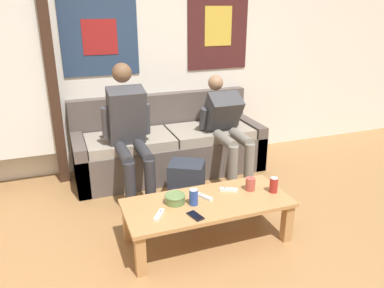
% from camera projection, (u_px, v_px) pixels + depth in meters
% --- Properties ---
extents(wall_back, '(10.00, 0.07, 2.55)m').
position_uv_depth(wall_back, '(154.00, 51.00, 4.09)').
color(wall_back, white).
rests_on(wall_back, ground_plane).
extents(couch, '(2.03, 0.74, 0.82)m').
position_uv_depth(couch, '(169.00, 147.00, 4.13)').
color(couch, '#564C47').
rests_on(couch, ground_plane).
extents(coffee_table, '(1.28, 0.55, 0.34)m').
position_uv_depth(coffee_table, '(208.00, 207.00, 2.88)').
color(coffee_table, '#B27F4C').
rests_on(coffee_table, ground_plane).
extents(person_seated_adult, '(0.47, 0.87, 1.25)m').
position_uv_depth(person_seated_adult, '(129.00, 128.00, 3.50)').
color(person_seated_adult, '#2D2D33').
rests_on(person_seated_adult, ground_plane).
extents(person_seated_teen, '(0.47, 0.93, 1.05)m').
position_uv_depth(person_seated_teen, '(226.00, 125.00, 3.89)').
color(person_seated_teen, gray).
rests_on(person_seated_teen, ground_plane).
extents(backpack, '(0.40, 0.40, 0.40)m').
position_uv_depth(backpack, '(186.00, 184.00, 3.47)').
color(backpack, '#282D38').
rests_on(backpack, ground_plane).
extents(ceramic_bowl, '(0.16, 0.16, 0.07)m').
position_uv_depth(ceramic_bowl, '(175.00, 198.00, 2.82)').
color(ceramic_bowl, '#607F47').
rests_on(ceramic_bowl, coffee_table).
extents(pillar_candle, '(0.08, 0.08, 0.12)m').
position_uv_depth(pillar_candle, '(250.00, 184.00, 3.01)').
color(pillar_candle, '#B24C42').
rests_on(pillar_candle, coffee_table).
extents(drink_can_blue, '(0.07, 0.07, 0.12)m').
position_uv_depth(drink_can_blue, '(194.00, 197.00, 2.79)').
color(drink_can_blue, '#28479E').
rests_on(drink_can_blue, coffee_table).
extents(drink_can_red, '(0.07, 0.07, 0.12)m').
position_uv_depth(drink_can_red, '(274.00, 185.00, 2.98)').
color(drink_can_red, maroon).
rests_on(drink_can_red, coffee_table).
extents(game_controller_near_left, '(0.10, 0.14, 0.03)m').
position_uv_depth(game_controller_near_left, '(204.00, 197.00, 2.90)').
color(game_controller_near_left, white).
rests_on(game_controller_near_left, coffee_table).
extents(game_controller_near_right, '(0.14, 0.10, 0.03)m').
position_uv_depth(game_controller_near_right, '(229.00, 190.00, 3.01)').
color(game_controller_near_right, white).
rests_on(game_controller_near_right, coffee_table).
extents(game_controller_far_center, '(0.11, 0.14, 0.03)m').
position_uv_depth(game_controller_far_center, '(159.00, 215.00, 2.65)').
color(game_controller_far_center, white).
rests_on(game_controller_far_center, coffee_table).
extents(cell_phone, '(0.10, 0.15, 0.01)m').
position_uv_depth(cell_phone, '(195.00, 216.00, 2.65)').
color(cell_phone, black).
rests_on(cell_phone, coffee_table).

